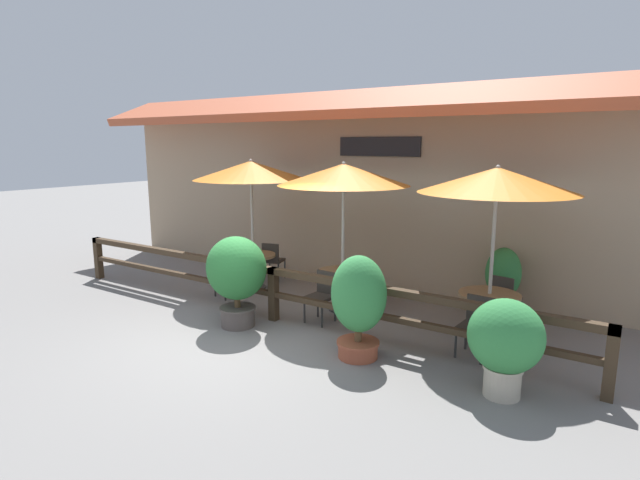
{
  "coord_description": "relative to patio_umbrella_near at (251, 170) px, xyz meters",
  "views": [
    {
      "loc": [
        5.26,
        -5.51,
        3.06
      ],
      "look_at": [
        0.77,
        1.36,
        1.47
      ],
      "focal_mm": 28.0,
      "sensor_mm": 36.0,
      "label": 1
    }
  ],
  "objects": [
    {
      "name": "ground_plane",
      "position": [
        1.61,
        -2.39,
        -2.52
      ],
      "size": [
        60.0,
        60.0,
        0.0
      ],
      "primitive_type": "plane",
      "color": "slate"
    },
    {
      "name": "building_facade",
      "position": [
        1.61,
        1.71,
        -0.35
      ],
      "size": [
        14.28,
        1.49,
        4.23
      ],
      "color": "tan",
      "rests_on": "ground"
    },
    {
      "name": "patio_railing",
      "position": [
        1.61,
        -1.34,
        -1.82
      ],
      "size": [
        10.4,
        0.14,
        0.95
      ],
      "color": "#3D2D1E",
      "rests_on": "ground"
    },
    {
      "name": "patio_umbrella_near",
      "position": [
        0.0,
        0.0,
        0.0
      ],
      "size": [
        2.38,
        2.38,
        2.75
      ],
      "color": "#B7B2A8",
      "rests_on": "ground"
    },
    {
      "name": "dining_table_near",
      "position": [
        0.0,
        -0.0,
        -1.92
      ],
      "size": [
        0.95,
        0.95,
        0.74
      ],
      "color": "olive",
      "rests_on": "ground"
    },
    {
      "name": "chair_near_streetside",
      "position": [
        -0.01,
        -0.7,
        -2.02
      ],
      "size": [
        0.51,
        0.51,
        0.88
      ],
      "rotation": [
        0.0,
        0.0,
        -0.25
      ],
      "color": "#332D28",
      "rests_on": "ground"
    },
    {
      "name": "chair_near_wallside",
      "position": [
        -0.03,
        0.7,
        -2.02
      ],
      "size": [
        0.51,
        0.51,
        0.88
      ],
      "rotation": [
        0.0,
        0.0,
        3.4
      ],
      "color": "#332D28",
      "rests_on": "ground"
    },
    {
      "name": "patio_umbrella_middle",
      "position": [
        2.34,
        -0.19,
        0.0
      ],
      "size": [
        2.38,
        2.38,
        2.75
      ],
      "color": "#B7B2A8",
      "rests_on": "ground"
    },
    {
      "name": "dining_table_middle",
      "position": [
        2.34,
        -0.19,
        -1.92
      ],
      "size": [
        0.95,
        0.95,
        0.74
      ],
      "color": "olive",
      "rests_on": "ground"
    },
    {
      "name": "chair_middle_streetside",
      "position": [
        2.35,
        -0.92,
        -2.02
      ],
      "size": [
        0.45,
        0.45,
        0.88
      ],
      "rotation": [
        0.0,
        0.0,
        -0.07
      ],
      "color": "#332D28",
      "rests_on": "ground"
    },
    {
      "name": "chair_middle_wallside",
      "position": [
        2.41,
        0.53,
        -2.02
      ],
      "size": [
        0.48,
        0.48,
        0.88
      ],
      "rotation": [
        0.0,
        0.0,
        3.3
      ],
      "color": "#332D28",
      "rests_on": "ground"
    },
    {
      "name": "patio_umbrella_far",
      "position": [
        4.99,
        -0.14,
        0.0
      ],
      "size": [
        2.38,
        2.38,
        2.75
      ],
      "color": "#B7B2A8",
      "rests_on": "ground"
    },
    {
      "name": "dining_table_far",
      "position": [
        4.99,
        -0.14,
        -1.92
      ],
      "size": [
        0.95,
        0.95,
        0.74
      ],
      "color": "olive",
      "rests_on": "ground"
    },
    {
      "name": "chair_far_streetside",
      "position": [
        5.01,
        -0.9,
        -2.02
      ],
      "size": [
        0.45,
        0.45,
        0.88
      ],
      "rotation": [
        0.0,
        0.0,
        -0.09
      ],
      "color": "#332D28",
      "rests_on": "ground"
    },
    {
      "name": "chair_far_wallside",
      "position": [
        5.04,
        0.62,
        -2.02
      ],
      "size": [
        0.49,
        0.49,
        0.88
      ],
      "rotation": [
        0.0,
        0.0,
        2.95
      ],
      "color": "#332D28",
      "rests_on": "ground"
    },
    {
      "name": "potted_plant_corner_fern",
      "position": [
        5.64,
        -1.93,
        -1.8
      ],
      "size": [
        0.91,
        0.82,
        1.24
      ],
      "color": "#B7AD99",
      "rests_on": "ground"
    },
    {
      "name": "potted_plant_small_flowering",
      "position": [
        3.61,
        -1.89,
        -1.66
      ],
      "size": [
        0.81,
        0.73,
        1.52
      ],
      "color": "#9E4C33",
      "rests_on": "ground"
    },
    {
      "name": "potted_plant_broad_leaf",
      "position": [
        1.28,
        -1.9,
        -1.59
      ],
      "size": [
        1.05,
        0.95,
        1.55
      ],
      "color": "#564C47",
      "rests_on": "ground"
    },
    {
      "name": "potted_plant_entrance_palm",
      "position": [
        4.88,
        1.16,
        -1.87
      ],
      "size": [
        0.62,
        0.56,
        1.24
      ],
      "color": "#9E4C33",
      "rests_on": "ground"
    }
  ]
}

